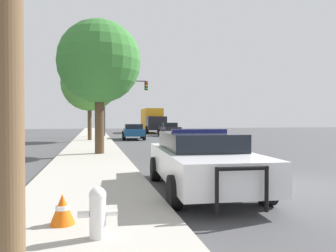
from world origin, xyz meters
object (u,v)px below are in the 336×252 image
at_px(box_truck, 152,120).
at_px(car_background_midblock, 133,131).
at_px(car_background_oncoming, 169,129).
at_px(tree_sidewalk_near, 99,62).
at_px(tree_sidewalk_mid, 89,83).
at_px(traffic_light, 122,96).
at_px(fire_hydrant, 98,211).
at_px(police_car, 201,159).
at_px(traffic_cone, 62,209).

bearing_deg(box_truck, car_background_midblock, 74.91).
distance_m(car_background_oncoming, tree_sidewalk_near, 19.58).
relative_size(box_truck, tree_sidewalk_mid, 1.21).
bearing_deg(traffic_light, box_truck, 62.00).
xyz_separation_m(car_background_oncoming, box_truck, (-0.36, 8.02, 0.93)).
distance_m(fire_hydrant, car_background_oncoming, 30.03).
height_order(traffic_light, tree_sidewalk_near, tree_sidewalk_near).
height_order(fire_hydrant, tree_sidewalk_near, tree_sidewalk_near).
xyz_separation_m(police_car, car_background_oncoming, (5.16, 25.93, -0.02)).
bearing_deg(fire_hydrant, box_truck, 78.82).
distance_m(fire_hydrant, traffic_light, 28.61).
height_order(car_background_oncoming, tree_sidewalk_mid, tree_sidewalk_mid).
bearing_deg(traffic_light, fire_hydrant, -95.35).
distance_m(police_car, traffic_cone, 3.89).
relative_size(traffic_light, tree_sidewalk_near, 0.89).
xyz_separation_m(fire_hydrant, car_background_oncoming, (7.68, 29.03, 0.24)).
relative_size(traffic_light, car_background_midblock, 1.26).
xyz_separation_m(car_background_midblock, box_truck, (4.02, 13.17, 0.94)).
bearing_deg(traffic_cone, car_background_oncoming, 73.84).
bearing_deg(tree_sidewalk_mid, car_background_oncoming, 41.76).
height_order(police_car, car_background_midblock, police_car).
relative_size(police_car, box_truck, 0.64).
relative_size(car_background_oncoming, tree_sidewalk_mid, 0.59).
height_order(car_background_oncoming, box_truck, box_truck).
bearing_deg(car_background_oncoming, car_background_midblock, 49.50).
bearing_deg(traffic_cone, car_background_midblock, 80.61).
bearing_deg(police_car, traffic_cone, 41.59).
height_order(police_car, tree_sidewalk_near, tree_sidewalk_near).
relative_size(police_car, traffic_light, 0.91).
bearing_deg(police_car, car_background_oncoming, -97.74).
xyz_separation_m(box_truck, tree_sidewalk_near, (-7.11, -25.73, 2.79)).
distance_m(police_car, tree_sidewalk_near, 9.30).
bearing_deg(car_background_oncoming, tree_sidewalk_near, 66.99).
bearing_deg(tree_sidewalk_near, fire_hydrant, -91.07).
distance_m(traffic_light, box_truck, 10.26).
bearing_deg(box_truck, fire_hydrant, 80.69).
bearing_deg(fire_hydrant, car_background_oncoming, 75.18).
bearing_deg(tree_sidewalk_mid, car_background_midblock, 29.05).
xyz_separation_m(fire_hydrant, traffic_cone, (-0.52, 0.72, -0.14)).
relative_size(box_truck, traffic_cone, 17.16).
bearing_deg(traffic_light, car_background_midblock, -81.43).
bearing_deg(car_background_midblock, fire_hydrant, -94.06).
height_order(fire_hydrant, box_truck, box_truck).
xyz_separation_m(tree_sidewalk_near, tree_sidewalk_mid, (-0.58, 10.52, 0.13)).
relative_size(car_background_oncoming, box_truck, 0.49).
xyz_separation_m(car_background_oncoming, traffic_cone, (-8.21, -28.32, -0.38)).
relative_size(fire_hydrant, tree_sidewalk_mid, 0.11).
bearing_deg(traffic_cone, tree_sidewalk_near, 86.03).
bearing_deg(car_background_oncoming, box_truck, -87.59).
height_order(police_car, fire_hydrant, police_car).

